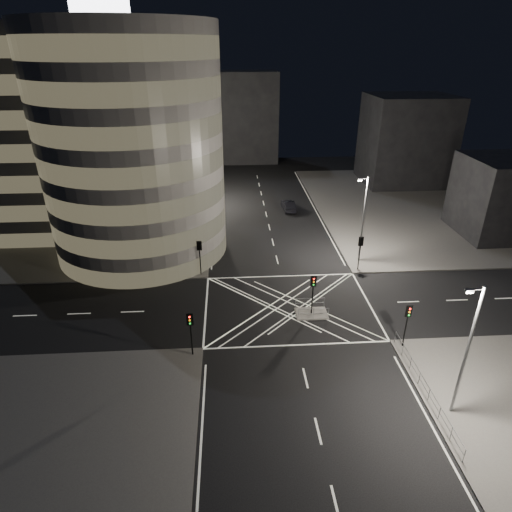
{
  "coord_description": "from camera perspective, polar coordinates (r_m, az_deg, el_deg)",
  "views": [
    {
      "loc": [
        -5.41,
        -34.82,
        23.04
      ],
      "look_at": [
        -2.82,
        5.17,
        3.0
      ],
      "focal_mm": 30.0,
      "sensor_mm": 36.0,
      "label": 1
    }
  ],
  "objects": [
    {
      "name": "street_lamp_left_far",
      "position": [
        67.26,
        -7.15,
        11.29
      ],
      "size": [
        1.25,
        0.25,
        10.0
      ],
      "color": "slate",
      "rests_on": "sidewalk_far_left"
    },
    {
      "name": "traffic_signal_fl",
      "position": [
        46.36,
        -7.53,
        0.59
      ],
      "size": [
        0.55,
        0.22,
        4.0
      ],
      "color": "black",
      "rests_on": "sidewalk_far_left"
    },
    {
      "name": "traffic_signal_nr",
      "position": [
        37.31,
        19.55,
        -7.83
      ],
      "size": [
        0.55,
        0.22,
        4.0
      ],
      "color": "black",
      "rests_on": "sidewalk_near_right"
    },
    {
      "name": "office_block_rear",
      "position": [
        79.49,
        -16.44,
        16.95
      ],
      "size": [
        24.0,
        16.0,
        22.0
      ],
      "primitive_type": "cube",
      "color": "gray",
      "rests_on": "sidewalk_far_left"
    },
    {
      "name": "traffic_signal_fr",
      "position": [
        48.37,
        13.74,
        1.17
      ],
      "size": [
        0.55,
        0.22,
        4.0
      ],
      "color": "black",
      "rests_on": "sidewalk_far_right"
    },
    {
      "name": "central_island",
      "position": [
        41.14,
        7.38,
        -7.61
      ],
      "size": [
        3.0,
        2.0,
        0.15
      ],
      "primitive_type": "cube",
      "color": "slate",
      "rests_on": "ground"
    },
    {
      "name": "tree_e",
      "position": [
        70.58,
        -7.85,
        10.83
      ],
      "size": [
        4.54,
        4.54,
        6.66
      ],
      "color": "black",
      "rests_on": "sidewalk_far_left"
    },
    {
      "name": "tree_a",
      "position": [
        47.83,
        -9.54,
        3.46
      ],
      "size": [
        4.01,
        4.01,
        6.73
      ],
      "color": "black",
      "rests_on": "sidewalk_far_left"
    },
    {
      "name": "railing_island_north",
      "position": [
        41.53,
        7.21,
        -6.21
      ],
      "size": [
        2.8,
        0.06,
        1.1
      ],
      "primitive_type": "cube",
      "color": "slate",
      "rests_on": "central_island"
    },
    {
      "name": "tree_b",
      "position": [
        53.31,
        -9.01,
        6.19
      ],
      "size": [
        4.49,
        4.49,
        7.21
      ],
      "color": "black",
      "rests_on": "sidewalk_far_left"
    },
    {
      "name": "tree_c",
      "position": [
        58.85,
        -8.59,
        8.52
      ],
      "size": [
        4.08,
        4.08,
        7.31
      ],
      "color": "black",
      "rests_on": "sidewalk_far_left"
    },
    {
      "name": "traffic_signal_island",
      "position": [
        39.63,
        7.62,
        -4.21
      ],
      "size": [
        0.55,
        0.22,
        4.0
      ],
      "color": "black",
      "rests_on": "central_island"
    },
    {
      "name": "railing_near_right",
      "position": [
        34.66,
        21.5,
        -15.85
      ],
      "size": [
        0.06,
        11.7,
        1.1
      ],
      "primitive_type": "cube",
      "color": "slate",
      "rests_on": "sidewalk_near_right"
    },
    {
      "name": "traffic_signal_nl",
      "position": [
        34.67,
        -8.73,
        -9.28
      ],
      "size": [
        0.55,
        0.22,
        4.0
      ],
      "color": "black",
      "rests_on": "sidewalk_near_left"
    },
    {
      "name": "street_lamp_right_far",
      "position": [
        49.47,
        14.07,
        5.03
      ],
      "size": [
        1.25,
        0.25,
        10.0
      ],
      "color": "slate",
      "rests_on": "sidewalk_far_right"
    },
    {
      "name": "sidewalk_far_left",
      "position": [
        70.04,
        -23.25,
        5.22
      ],
      "size": [
        42.0,
        42.0,
        0.15
      ],
      "primitive_type": "cube",
      "color": "#53514E",
      "rests_on": "ground"
    },
    {
      "name": "street_lamp_right_near",
      "position": [
        30.99,
        26.29,
        -11.03
      ],
      "size": [
        1.25,
        0.25,
        10.0
      ],
      "color": "slate",
      "rests_on": "sidewalk_near_right"
    },
    {
      "name": "building_right_near",
      "position": [
        64.47,
        30.05,
        6.87
      ],
      "size": [
        10.0,
        10.0,
        10.0
      ],
      "primitive_type": "cube",
      "color": "black",
      "rests_on": "sidewalk_far_right"
    },
    {
      "name": "building_right_far",
      "position": [
        82.59,
        19.35,
        14.4
      ],
      "size": [
        14.0,
        12.0,
        15.0
      ],
      "primitive_type": "cube",
      "color": "black",
      "rests_on": "sidewalk_far_right"
    },
    {
      "name": "building_far_end",
      "position": [
        93.89,
        -2.95,
        17.94
      ],
      "size": [
        18.0,
        8.0,
        18.0
      ],
      "primitive_type": "cube",
      "color": "black",
      "rests_on": "ground"
    },
    {
      "name": "ground",
      "position": [
        42.1,
        4.32,
        -6.69
      ],
      "size": [
        120.0,
        120.0,
        0.0
      ],
      "primitive_type": "plane",
      "color": "black",
      "rests_on": "ground"
    },
    {
      "name": "sidewalk_far_right",
      "position": [
        74.39,
        24.22,
        6.21
      ],
      "size": [
        42.0,
        42.0,
        0.15
      ],
      "primitive_type": "cube",
      "color": "#53514E",
      "rests_on": "ground"
    },
    {
      "name": "street_lamp_left_near",
      "position": [
        50.15,
        -8.12,
        5.87
      ],
      "size": [
        1.25,
        0.25,
        10.0
      ],
      "color": "slate",
      "rests_on": "sidewalk_far_left"
    },
    {
      "name": "tree_d",
      "position": [
        64.45,
        -8.24,
        10.54
      ],
      "size": [
        4.49,
        4.49,
        7.98
      ],
      "color": "black",
      "rests_on": "sidewalk_far_left"
    },
    {
      "name": "office_tower_curved",
      "position": [
        56.67,
        -19.99,
        14.48
      ],
      "size": [
        30.0,
        29.0,
        27.2
      ],
      "color": "gray",
      "rests_on": "sidewalk_far_left"
    },
    {
      "name": "sedan",
      "position": [
        65.82,
        4.36,
        6.71
      ],
      "size": [
        1.9,
        4.73,
        1.53
      ],
      "primitive_type": "imported",
      "rotation": [
        0.0,
        0.0,
        3.2
      ],
      "color": "black",
      "rests_on": "ground"
    },
    {
      "name": "railing_island_south",
      "position": [
        40.06,
        7.67,
        -7.59
      ],
      "size": [
        2.8,
        0.06,
        1.1
      ],
      "primitive_type": "cube",
      "color": "slate",
      "rests_on": "central_island"
    }
  ]
}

